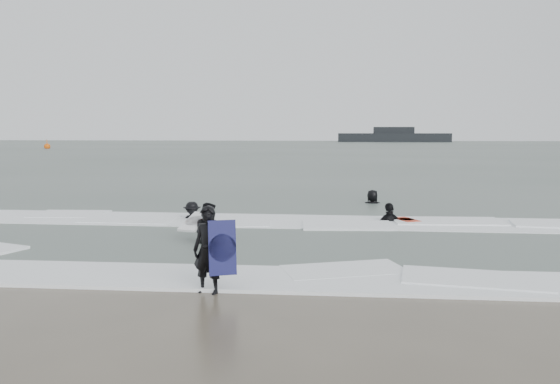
# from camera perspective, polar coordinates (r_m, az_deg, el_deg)

# --- Properties ---
(ground) EXTENTS (320.00, 320.00, 0.00)m
(ground) POSITION_cam_1_polar(r_m,az_deg,el_deg) (11.28, -2.75, -8.36)
(ground) COLOR brown
(ground) RESTS_ON ground
(sea) EXTENTS (320.00, 320.00, 0.00)m
(sea) POSITION_cam_1_polar(r_m,az_deg,el_deg) (90.84, 5.09, 4.53)
(sea) COLOR #47544C
(sea) RESTS_ON ground
(surfer_centre) EXTENTS (0.65, 0.50, 1.58)m
(surfer_centre) POSITION_cam_1_polar(r_m,az_deg,el_deg) (9.97, -7.44, -10.39)
(surfer_centre) COLOR black
(surfer_centre) RESTS_ON ground
(surfer_wading) EXTENTS (0.98, 0.90, 1.63)m
(surfer_wading) POSITION_cam_1_polar(r_m,az_deg,el_deg) (14.04, -7.50, -5.48)
(surfer_wading) COLOR black
(surfer_wading) RESTS_ON ground
(surfer_breaker) EXTENTS (1.07, 0.79, 1.48)m
(surfer_breaker) POSITION_cam_1_polar(r_m,az_deg,el_deg) (17.78, -9.16, -3.01)
(surfer_breaker) COLOR black
(surfer_breaker) RESTS_ON ground
(surfer_right_near) EXTENTS (1.14, 0.85, 1.79)m
(surfer_right_near) POSITION_cam_1_polar(r_m,az_deg,el_deg) (17.50, 11.38, -3.20)
(surfer_right_near) COLOR black
(surfer_right_near) RESTS_ON ground
(surfer_right_far) EXTENTS (0.90, 0.63, 1.74)m
(surfer_right_far) POSITION_cam_1_polar(r_m,az_deg,el_deg) (21.81, 9.63, -1.30)
(surfer_right_far) COLOR black
(surfer_right_far) RESTS_ON ground
(surf_foam) EXTENTS (30.03, 9.06, 0.09)m
(surf_foam) POSITION_cam_1_polar(r_m,az_deg,el_deg) (14.85, -0.54, -4.62)
(surf_foam) COLOR white
(surf_foam) RESTS_ON ground
(bodyboards) EXTENTS (6.58, 8.71, 1.25)m
(bodyboards) POSITION_cam_1_polar(r_m,az_deg,el_deg) (13.60, 1.11, -3.67)
(bodyboards) COLOR #0E0F42
(bodyboards) RESTS_ON ground
(buoy) EXTENTS (1.00, 1.00, 1.65)m
(buoy) POSITION_cam_1_polar(r_m,az_deg,el_deg) (99.25, -23.16, 4.40)
(buoy) COLOR #D54F09
(buoy) RESTS_ON ground
(vessel_horizon) EXTENTS (30.31, 5.41, 4.11)m
(vessel_horizon) POSITION_cam_1_polar(r_m,az_deg,el_deg) (153.77, 11.78, 5.69)
(vessel_horizon) COLOR black
(vessel_horizon) RESTS_ON ground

